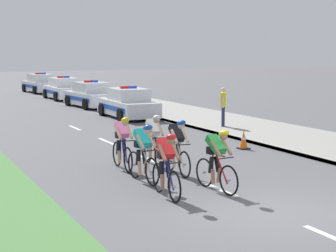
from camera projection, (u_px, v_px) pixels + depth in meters
ground_plane at (275, 213)px, 11.57m from camera, size 160.00×160.00×0.00m
sidewalk_slab at (209, 119)px, 26.90m from camera, size 4.18×60.00×0.12m
kerb_edge at (172, 121)px, 26.02m from camera, size 0.16×60.00×0.13m
lane_markings_centre at (151, 160)px, 17.13m from camera, size 0.14×17.60×0.01m
cyclist_lead at (166, 164)px, 12.69m from camera, size 0.44×1.72×1.56m
cyclist_second at (217, 159)px, 13.25m from camera, size 0.44×1.72×1.56m
cyclist_third at (143, 152)px, 14.17m from camera, size 0.43×1.72×1.56m
cyclist_fourth at (177, 146)px, 15.08m from camera, size 0.43×1.72×1.56m
cyclist_fifth at (122, 142)px, 15.68m from camera, size 0.43×1.72×1.56m
cyclist_sixth at (153, 139)px, 16.20m from camera, size 0.44×1.72×1.56m
police_car_nearest at (128, 104)px, 27.80m from camera, size 2.04×4.42×1.59m
police_car_second at (91, 96)px, 33.01m from camera, size 2.29×4.54×1.59m
police_car_third at (63, 89)px, 38.30m from camera, size 2.05×4.43×1.59m
police_car_furthest at (40, 84)px, 44.18m from camera, size 2.29×4.54×1.59m
traffic_cone_mid at (244, 140)px, 19.04m from camera, size 0.36×0.36×0.64m
spectator_closest at (223, 104)px, 23.73m from camera, size 0.39×0.47×1.68m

